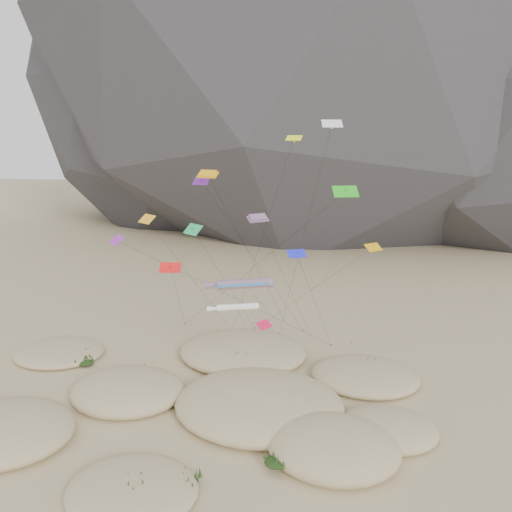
{
  "coord_description": "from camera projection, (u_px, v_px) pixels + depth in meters",
  "views": [
    {
      "loc": [
        11.23,
        -41.05,
        27.4
      ],
      "look_at": [
        1.97,
        12.0,
        14.31
      ],
      "focal_mm": 35.0,
      "sensor_mm": 36.0,
      "label": 1
    }
  ],
  "objects": [
    {
      "name": "ground",
      "position": [
        214.0,
        430.0,
        47.65
      ],
      "size": [
        500.0,
        500.0,
        0.0
      ],
      "primitive_type": "plane",
      "color": "#CCB789",
      "rests_on": "ground"
    },
    {
      "name": "dunes",
      "position": [
        215.0,
        397.0,
        52.12
      ],
      "size": [
        50.4,
        37.57,
        3.7
      ],
      "color": "#CCB789",
      "rests_on": "ground"
    },
    {
      "name": "dune_grass",
      "position": [
        218.0,
        401.0,
        51.05
      ],
      "size": [
        40.83,
        30.11,
        1.53
      ],
      "color": "black",
      "rests_on": "ground"
    },
    {
      "name": "kite_stakes",
      "position": [
        268.0,
        333.0,
        70.6
      ],
      "size": [
        24.37,
        4.6,
        0.3
      ],
      "color": "#3F2D1E",
      "rests_on": "ground"
    },
    {
      "name": "rainbow_tube_kite",
      "position": [
        241.0,
        284.0,
        54.36
      ],
      "size": [
        7.78,
        16.69,
        12.48
      ],
      "color": "#EA3D18",
      "rests_on": "ground"
    },
    {
      "name": "white_tube_kite",
      "position": [
        234.0,
        307.0,
        56.22
      ],
      "size": [
        5.89,
        13.24,
        9.1
      ],
      "color": "white",
      "rests_on": "ground"
    },
    {
      "name": "orange_parafoil",
      "position": [
        209.0,
        177.0,
        53.24
      ],
      "size": [
        7.91,
        18.46,
        23.81
      ],
      "color": "orange",
      "rests_on": "ground"
    },
    {
      "name": "multi_parafoil",
      "position": [
        259.0,
        219.0,
        57.14
      ],
      "size": [
        7.36,
        10.73,
        18.64
      ],
      "color": "#EF193C",
      "rests_on": "ground"
    },
    {
      "name": "delta_kites",
      "position": [
        244.0,
        222.0,
        54.64
      ],
      "size": [
        29.82,
        20.39,
        28.99
      ],
      "color": "orange",
      "rests_on": "ground"
    }
  ]
}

